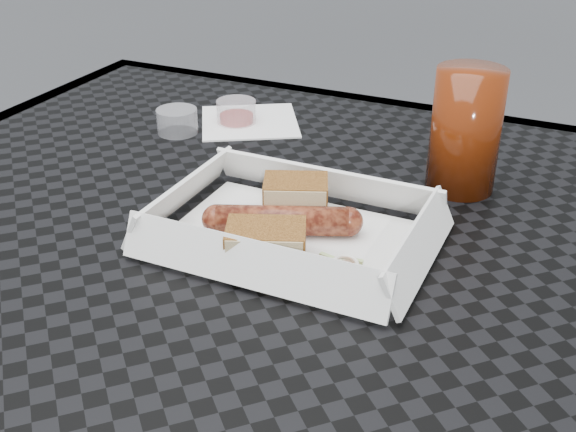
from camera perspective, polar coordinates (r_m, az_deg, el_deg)
The scene contains 10 objects.
patio_table at distance 0.75m, azimuth -5.72°, elevation -5.09°, with size 0.80×0.80×0.74m.
food_tray at distance 0.66m, azimuth 0.36°, elevation -1.76°, with size 0.22×0.15×0.00m, color white.
bratwurst at distance 0.66m, azimuth -0.46°, elevation -0.35°, with size 0.14×0.07×0.03m.
bread_near at distance 0.69m, azimuth 0.61°, elevation 1.44°, with size 0.06×0.04×0.04m, color brown.
bread_far at distance 0.61m, azimuth -1.75°, elevation -2.26°, with size 0.07×0.04×0.03m, color brown.
veg_garnish at distance 0.61m, azimuth 4.27°, elevation -4.22°, with size 0.03×0.03×0.00m.
napkin at distance 0.93m, azimuth -3.06°, elevation 7.46°, with size 0.12×0.12×0.00m, color white.
condiment_cup_sauce at distance 0.92m, azimuth -4.11°, elevation 8.18°, with size 0.05×0.05×0.03m, color maroon.
condiment_cup_empty at distance 0.90m, azimuth -8.75°, elevation 7.43°, with size 0.05×0.05×0.03m, color silver.
drink_glass at distance 0.75m, azimuth 13.86°, elevation 6.56°, with size 0.07×0.07×0.13m, color #501906.
Camera 1 is at (0.33, -0.53, 1.08)m, focal length 45.00 mm.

